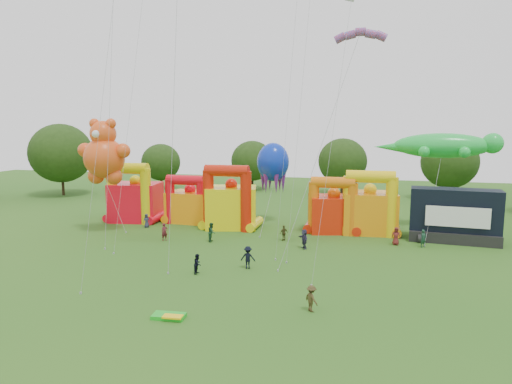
% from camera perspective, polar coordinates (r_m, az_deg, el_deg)
% --- Properties ---
extents(ground, '(160.00, 160.00, 0.00)m').
position_cam_1_polar(ground, '(28.52, -14.30, -16.13)').
color(ground, '#275A19').
rests_on(ground, ground).
extents(tree_ring, '(124.60, 126.71, 12.07)m').
position_cam_1_polar(tree_ring, '(27.70, -16.32, -3.32)').
color(tree_ring, '#352314').
rests_on(tree_ring, ground).
extents(bouncy_castle_0, '(6.36, 5.39, 7.33)m').
position_cam_1_polar(bouncy_castle_0, '(58.06, -14.92, -0.83)').
color(bouncy_castle_0, red).
rests_on(bouncy_castle_0, ground).
extents(bouncy_castle_1, '(5.27, 4.30, 5.90)m').
position_cam_1_polar(bouncy_castle_1, '(56.11, -8.31, -1.49)').
color(bouncy_castle_1, orange).
rests_on(bouncy_castle_1, ground).
extents(bouncy_castle_2, '(6.51, 5.68, 7.39)m').
position_cam_1_polar(bouncy_castle_2, '(52.35, -3.20, -1.50)').
color(bouncy_castle_2, yellow).
rests_on(bouncy_castle_2, ground).
extents(bouncy_castle_3, '(6.09, 5.33, 6.27)m').
position_cam_1_polar(bouncy_castle_3, '(51.13, 9.64, -2.32)').
color(bouncy_castle_3, red).
rests_on(bouncy_castle_3, ground).
extents(bouncy_castle_4, '(6.07, 5.04, 7.03)m').
position_cam_1_polar(bouncy_castle_4, '(51.31, 14.00, -2.10)').
color(bouncy_castle_4, orange).
rests_on(bouncy_castle_4, ground).
extents(stage_trailer, '(8.81, 3.96, 5.43)m').
position_cam_1_polar(stage_trailer, '(50.43, 23.57, -2.76)').
color(stage_trailer, black).
rests_on(stage_trailer, ground).
extents(teddy_bear_kite, '(6.17, 4.38, 12.56)m').
position_cam_1_polar(teddy_bear_kite, '(52.18, -18.42, 4.31)').
color(teddy_bear_kite, '#E64F19').
rests_on(teddy_bear_kite, ground).
extents(gecko_kite, '(13.72, 11.37, 11.01)m').
position_cam_1_polar(gecko_kite, '(53.01, 21.70, 1.80)').
color(gecko_kite, green).
rests_on(gecko_kite, ground).
extents(octopus_kite, '(3.87, 10.34, 9.76)m').
position_cam_1_polar(octopus_kite, '(54.39, 1.98, 2.26)').
color(octopus_kite, '#0C2BB6').
rests_on(octopus_kite, ground).
extents(parafoil_kites, '(28.56, 12.22, 32.55)m').
position_cam_1_polar(parafoil_kites, '(39.98, -0.62, 8.45)').
color(parafoil_kites, red).
rests_on(parafoil_kites, ground).
extents(diamond_kites, '(21.33, 17.91, 42.50)m').
position_cam_1_polar(diamond_kites, '(39.45, -2.50, 16.27)').
color(diamond_kites, '#DB410A').
rests_on(diamond_kites, ground).
extents(folded_kite_bundle, '(2.08, 1.23, 0.31)m').
position_cam_1_polar(folded_kite_bundle, '(29.35, -10.79, -15.00)').
color(folded_kite_bundle, green).
rests_on(folded_kite_bundle, ground).
extents(spectator_0, '(0.85, 0.62, 1.61)m').
position_cam_1_polar(spectator_0, '(54.26, -13.52, -3.51)').
color(spectator_0, '#292C45').
rests_on(spectator_0, ground).
extents(spectator_1, '(0.77, 0.77, 1.80)m').
position_cam_1_polar(spectator_1, '(47.77, -11.37, -4.92)').
color(spectator_1, '#591922').
rests_on(spectator_1, ground).
extents(spectator_2, '(0.84, 1.02, 1.95)m').
position_cam_1_polar(spectator_2, '(46.65, -5.55, -5.02)').
color(spectator_2, '#183E23').
rests_on(spectator_2, ground).
extents(spectator_3, '(1.25, 0.77, 1.88)m').
position_cam_1_polar(spectator_3, '(37.88, -1.01, -8.18)').
color(spectator_3, black).
rests_on(spectator_3, ground).
extents(spectator_4, '(0.92, 0.94, 1.58)m').
position_cam_1_polar(spectator_4, '(46.96, 3.51, -5.14)').
color(spectator_4, '#433D1B').
rests_on(spectator_4, ground).
extents(spectator_5, '(1.37, 1.80, 1.89)m').
position_cam_1_polar(spectator_5, '(44.06, 6.04, -5.86)').
color(spectator_5, '#302B48').
rests_on(spectator_5, ground).
extents(spectator_6, '(0.90, 0.61, 1.78)m').
position_cam_1_polar(spectator_6, '(47.21, 17.10, -5.30)').
color(spectator_6, maroon).
rests_on(spectator_6, ground).
extents(spectator_7, '(0.76, 0.73, 1.75)m').
position_cam_1_polar(spectator_7, '(47.15, 20.20, -5.48)').
color(spectator_7, '#173B29').
rests_on(spectator_7, ground).
extents(spectator_8, '(0.61, 0.79, 1.62)m').
position_cam_1_polar(spectator_8, '(36.92, -7.30, -8.90)').
color(spectator_8, black).
rests_on(spectator_8, ground).
extents(spectator_9, '(1.22, 1.22, 1.70)m').
position_cam_1_polar(spectator_9, '(29.80, 6.94, -13.07)').
color(spectator_9, '#403419').
rests_on(spectator_9, ground).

